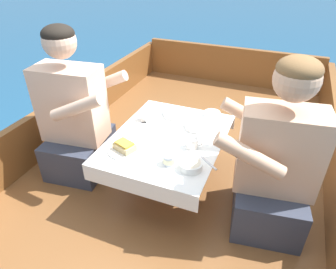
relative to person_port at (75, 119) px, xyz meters
name	(u,v)px	position (x,y,z in m)	size (l,w,h in m)	color
ground_plane	(174,203)	(0.62, 0.19, -0.70)	(60.00, 60.00, 0.00)	navy
boat_deck	(174,188)	(0.62, 0.19, -0.55)	(2.05, 3.58, 0.30)	brown
gunwale_port	(56,123)	(-0.37, 0.19, -0.22)	(0.06, 3.58, 0.35)	brown
bow_coaming	(231,65)	(0.62, 1.95, -0.19)	(1.93, 0.06, 0.40)	brown
cockpit_table	(168,142)	(0.62, 0.07, -0.06)	(0.65, 0.84, 0.36)	#B2B2B7
person_port	(75,119)	(0.00, 0.00, 0.00)	(0.56, 0.49, 0.99)	#333847
person_starboard	(275,166)	(1.25, -0.01, 0.00)	(0.56, 0.50, 0.96)	#333847
plate_sandwich	(125,150)	(0.45, -0.15, -0.02)	(0.19, 0.19, 0.01)	white
plate_bread	(165,134)	(0.60, 0.09, -0.02)	(0.18, 0.18, 0.01)	white
sandwich	(125,146)	(0.45, -0.15, 0.00)	(0.14, 0.12, 0.05)	tan
bowl_port_near	(191,165)	(0.85, -0.16, -0.01)	(0.12, 0.12, 0.04)	white
bowl_starboard_near	(197,125)	(0.75, 0.24, -0.01)	(0.15, 0.15, 0.04)	white
bowl_center_far	(174,113)	(0.56, 0.34, -0.01)	(0.15, 0.15, 0.04)	white
bowl_port_far	(212,114)	(0.81, 0.41, -0.01)	(0.11, 0.11, 0.04)	white
coffee_cup_port	(192,143)	(0.79, 0.02, 0.00)	(0.09, 0.07, 0.06)	white
coffee_cup_starboard	(146,116)	(0.41, 0.21, 0.00)	(0.10, 0.07, 0.06)	white
tin_can	(169,160)	(0.73, -0.17, 0.00)	(0.07, 0.07, 0.05)	silver
utensil_fork_starboard	(136,124)	(0.38, 0.13, -0.03)	(0.14, 0.13, 0.00)	silver
utensil_spoon_starboard	(101,152)	(0.34, -0.22, -0.03)	(0.07, 0.17, 0.01)	silver
utensil_knife_port	(156,111)	(0.42, 0.35, -0.03)	(0.17, 0.03, 0.00)	silver
utensil_knife_starboard	(207,161)	(0.91, -0.07, -0.03)	(0.14, 0.11, 0.00)	silver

